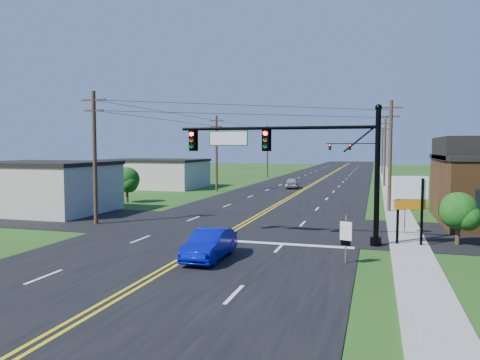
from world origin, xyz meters
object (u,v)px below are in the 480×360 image
(route_sign, at_px, (346,236))
(stop_sign, at_px, (405,207))
(signal_mast_far, at_px, (354,151))
(signal_mast_main, at_px, (293,156))
(blue_car, at_px, (210,245))

(route_sign, height_order, stop_sign, stop_sign)
(signal_mast_far, bearing_deg, signal_mast_main, -90.08)
(signal_mast_far, xyz_separation_m, stop_sign, (6.01, -68.02, -2.90))
(signal_mast_main, xyz_separation_m, route_sign, (3.16, -4.36, -3.45))
(signal_mast_main, distance_m, blue_car, 7.30)
(signal_mast_main, xyz_separation_m, stop_sign, (6.11, 3.98, -3.10))
(blue_car, bearing_deg, signal_mast_far, 87.69)
(blue_car, bearing_deg, route_sign, 8.56)
(signal_mast_far, height_order, stop_sign, signal_mast_far)
(signal_mast_far, bearing_deg, route_sign, -87.70)
(signal_mast_far, height_order, blue_car, signal_mast_far)
(route_sign, bearing_deg, signal_mast_far, 111.71)
(signal_mast_far, relative_size, stop_sign, 4.80)
(blue_car, xyz_separation_m, stop_sign, (9.08, 9.27, 0.96))
(signal_mast_far, bearing_deg, blue_car, -92.28)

